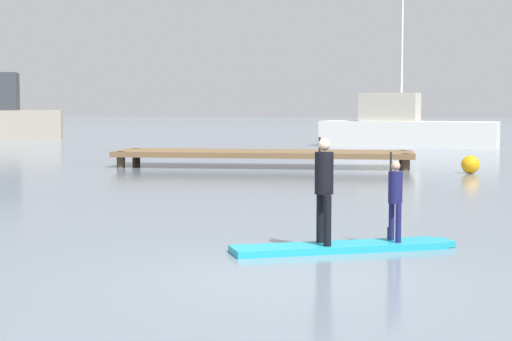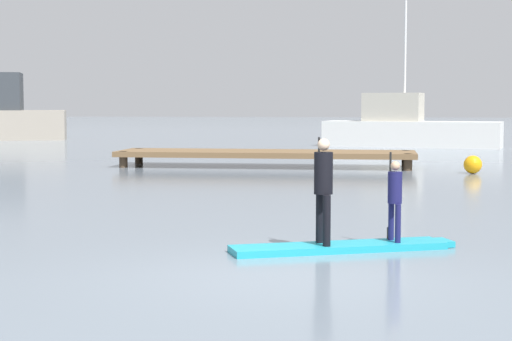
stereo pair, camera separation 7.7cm
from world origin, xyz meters
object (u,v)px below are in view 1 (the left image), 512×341
(paddler_child_solo, at_px, (395,196))
(fishing_boat_white_large, at_px, (404,128))
(paddleboard_near, at_px, (344,247))
(paddler_adult, at_px, (324,184))
(mooring_buoy_mid, at_px, (470,164))

(paddler_child_solo, height_order, fishing_boat_white_large, fishing_boat_white_large)
(paddleboard_near, bearing_deg, paddler_child_solo, 23.15)
(paddler_child_solo, bearing_deg, fishing_boat_white_large, 87.58)
(paddler_adult, height_order, fishing_boat_white_large, fishing_boat_white_large)
(paddleboard_near, height_order, paddler_child_solo, paddler_child_solo)
(paddleboard_near, distance_m, mooring_buoy_mid, 14.51)
(paddler_child_solo, distance_m, fishing_boat_white_large, 29.70)
(paddler_adult, xyz_separation_m, paddler_child_solo, (1.03, 0.43, -0.21))
(paddler_adult, relative_size, fishing_boat_white_large, 0.18)
(mooring_buoy_mid, bearing_deg, paddler_adult, -104.53)
(paddler_adult, bearing_deg, fishing_boat_white_large, 85.66)
(paddler_child_solo, bearing_deg, paddler_adult, -157.42)
(paddleboard_near, bearing_deg, mooring_buoy_mid, 76.47)
(mooring_buoy_mid, bearing_deg, paddleboard_near, -103.53)
(paddleboard_near, relative_size, paddler_adult, 2.13)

